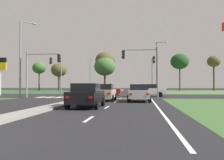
{
  "coord_description": "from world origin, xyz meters",
  "views": [
    {
      "loc": [
        5.73,
        -5.69,
        1.46
      ],
      "look_at": [
        1.4,
        33.31,
        2.26
      ],
      "focal_mm": 41.49,
      "sensor_mm": 36.0,
      "label": 1
    }
  ],
  "objects": [
    {
      "name": "car_beige_sixth",
      "position": [
        2.33,
        18.25,
        0.81
      ],
      "size": [
        2.05,
        4.17,
        1.58
      ],
      "color": "#BCAD8E",
      "rests_on": "ground"
    },
    {
      "name": "crosswalk_bar_near",
      "position": [
        -6.4,
        24.8,
        0.01
      ],
      "size": [
        0.7,
        2.8,
        0.01
      ],
      "primitive_type": "cube",
      "color": "silver",
      "rests_on": "ground"
    },
    {
      "name": "street_lamp_second",
      "position": [
        -8.38,
        23.69,
        5.09
      ],
      "size": [
        1.68,
        1.28,
        9.16
      ],
      "color": "gray",
      "rests_on": "ground"
    },
    {
      "name": "treeline_fourth",
      "position": [
        -3.34,
        59.36,
        6.2
      ],
      "size": [
        5.43,
        5.43,
        8.53
      ],
      "color": "#423323",
      "rests_on": "ground"
    },
    {
      "name": "grass_verge_far_left",
      "position": [
        -25.5,
        54.5,
        0.0
      ],
      "size": [
        35.0,
        35.0,
        0.01
      ],
      "primitive_type": "cube",
      "color": "#2D4C28",
      "rests_on": "ground"
    },
    {
      "name": "car_blue_seventh",
      "position": [
        -2.39,
        38.28,
        0.81
      ],
      "size": [
        2.06,
        4.42,
        1.58
      ],
      "rotation": [
        0.0,
        0.0,
        3.14
      ],
      "color": "navy",
      "rests_on": "ground"
    },
    {
      "name": "car_black_near",
      "position": [
        2.17,
        11.06,
        0.81
      ],
      "size": [
        2.02,
        4.31,
        1.59
      ],
      "color": "black",
      "rests_on": "ground"
    },
    {
      "name": "car_red_third",
      "position": [
        0.76,
        30.32,
        0.77
      ],
      "size": [
        4.37,
        2.09,
        1.51
      ],
      "rotation": [
        0.0,
        0.0,
        -1.57
      ],
      "color": "#A31919",
      "rests_on": "ground"
    },
    {
      "name": "street_lamp_fourth",
      "position": [
        -8.41,
        66.27,
        4.92
      ],
      "size": [
        1.36,
        2.0,
        8.75
      ],
      "color": "gray",
      "rests_on": "ground"
    },
    {
      "name": "treeline_fifth",
      "position": [
        15.88,
        63.23,
        7.65
      ],
      "size": [
        4.75,
        4.75,
        9.71
      ],
      "color": "#423323",
      "rests_on": "ground"
    },
    {
      "name": "treeline_second",
      "position": [
        -16.41,
        62.57,
        5.59
      ],
      "size": [
        4.3,
        4.3,
        7.47
      ],
      "color": "#423323",
      "rests_on": "ground"
    },
    {
      "name": "car_white_fourth",
      "position": [
        6.7,
        28.02,
        0.82
      ],
      "size": [
        4.63,
        1.95,
        1.61
      ],
      "rotation": [
        0.0,
        0.0,
        1.57
      ],
      "color": "silver",
      "rests_on": "ground"
    },
    {
      "name": "street_lamp_third",
      "position": [
        8.66,
        39.66,
        5.02
      ],
      "size": [
        1.97,
        1.02,
        8.99
      ],
      "color": "gray",
      "rests_on": "ground"
    },
    {
      "name": "crosswalk_bar_fifth",
      "position": [
        -1.8,
        24.8,
        0.01
      ],
      "size": [
        0.7,
        2.8,
        0.01
      ],
      "primitive_type": "cube",
      "color": "silver",
      "rests_on": "ground"
    },
    {
      "name": "treeline_sixth",
      "position": [
        24.85,
        64.69,
        7.61
      ],
      "size": [
        3.45,
        3.45,
        9.23
      ],
      "color": "#423323",
      "rests_on": "ground"
    },
    {
      "name": "median_island_near",
      "position": [
        0.0,
        11.0,
        0.07
      ],
      "size": [
        1.2,
        22.0,
        0.14
      ],
      "primitive_type": "cube",
      "color": "gray",
      "rests_on": "ground"
    },
    {
      "name": "lane_dash_third",
      "position": [
        3.5,
        17.3,
        0.01
      ],
      "size": [
        0.14,
        2.0,
        0.01
      ],
      "primitive_type": "cube",
      "color": "silver",
      "rests_on": "ground"
    },
    {
      "name": "car_navy_fifth",
      "position": [
        -2.3,
        50.87,
        0.82
      ],
      "size": [
        2.0,
        4.23,
        1.61
      ],
      "rotation": [
        0.0,
        0.0,
        3.14
      ],
      "color": "#161E47",
      "rests_on": "ground"
    },
    {
      "name": "fuel_price_totem",
      "position": [
        -14.51,
        29.72,
        3.98
      ],
      "size": [
        1.8,
        0.24,
        5.47
      ],
      "color": "silver",
      "rests_on": "ground"
    },
    {
      "name": "traffic_signal_far_right",
      "position": [
        7.6,
        34.57,
        4.08
      ],
      "size": [
        0.32,
        5.63,
        5.86
      ],
      "color": "gray",
      "rests_on": "ground"
    },
    {
      "name": "traffic_signal_far_left",
      "position": [
        -7.6,
        34.68,
        4.09
      ],
      "size": [
        0.32,
        5.38,
        5.9
      ],
      "color": "gray",
      "rests_on": "ground"
    },
    {
      "name": "lane_dash_fourth",
      "position": [
        3.5,
        23.3,
        0.01
      ],
      "size": [
        0.14,
        2.0,
        0.01
      ],
      "primitive_type": "cube",
      "color": "silver",
      "rests_on": "ground"
    },
    {
      "name": "car_grey_eighth",
      "position": [
        -2.4,
        43.59,
        0.76
      ],
      "size": [
        2.06,
        4.44,
        1.48
      ],
      "rotation": [
        0.0,
        0.0,
        3.14
      ],
      "color": "slate",
      "rests_on": "ground"
    },
    {
      "name": "pedestrian_at_median",
      "position": [
        0.18,
        43.44,
        1.27
      ],
      "size": [
        0.34,
        0.34,
        1.86
      ],
      "rotation": [
        0.0,
        0.0,
        2.43
      ],
      "color": "#4C4C4C",
      "rests_on": "median_island_far"
    },
    {
      "name": "edge_line_right",
      "position": [
        6.85,
        12.0,
        0.01
      ],
      "size": [
        0.14,
        24.0,
        0.01
      ],
      "primitive_type": "cube",
      "color": "silver",
      "rests_on": "ground"
    },
    {
      "name": "lane_dash_near",
      "position": [
        3.5,
        5.3,
        0.01
      ],
      "size": [
        0.14,
        2.0,
        0.01
      ],
      "primitive_type": "cube",
      "color": "silver",
      "rests_on": "ground"
    },
    {
      "name": "crosswalk_bar_third",
      "position": [
        -4.1,
        24.8,
        0.01
      ],
      "size": [
        0.7,
        2.8,
        0.01
      ],
      "primitive_type": "cube",
      "color": "silver",
      "rests_on": "ground"
    },
    {
      "name": "crosswalk_bar_fourth",
      "position": [
        -2.95,
        24.8,
        0.01
      ],
      "size": [
        0.7,
        2.8,
        0.01
      ],
      "primitive_type": "cube",
      "color": "silver",
      "rests_on": "ground"
    },
    {
      "name": "car_silver_second",
      "position": [
        5.6,
        17.74,
        0.79
      ],
      "size": [
        2.02,
        4.35,
        1.55
      ],
      "color": "#B7B7BC",
      "rests_on": "ground"
    },
    {
      "name": "traffic_signal_near_left",
      "position": [
        -6.06,
        23.4,
        3.69
      ],
      "size": [
        4.23,
        0.32,
        5.38
      ],
      "color": "gray",
      "rests_on": "ground"
    },
    {
      "name": "lane_dash_second",
      "position": [
        3.5,
        11.3,
        0.01
      ],
      "size": [
        0.14,
        2.0,
        0.01
      ],
      "primitive_type": "cube",
      "color": "silver",
      "rests_on": "ground"
    },
    {
      "name": "median_island_far",
      "position": [
        0.0,
        55.0,
        0.07
      ],
      "size": [
        1.2,
        36.0,
        0.14
      ],
      "primitive_type": "cube",
      "color": "gray",
      "rests_on": "ground"
    },
    {
      "name": "crosswalk_bar_second",
      "position": [
        -5.25,
        24.8,
        0.01
      ],
      "size": [
        0.7,
        2.8,
        0.01
      ],
      "primitive_type": "cube",
      "color": "silver",
      "rests_on": "ground"
    },
    {
      "name": "stop_bar_near",
      "position": [
        3.8,
        23.0,
        0.01
      ],
      "size": [
        6.4,
        0.5,
        0.01
      ],
      "primitive_type": "cube",
      "color": "silver",
      "rests_on": "ground"
    },
    {
      "name": "traffic_signal_near_right",
      "position": [
        6.15,
        23.4,
        3.89
      ],
      "size": [
        4.13,
        0.32,
        5.71
      ],
      "color": "gray",
      "rests_on": "ground"
    },
    {
      "name": "crosswalk_bar_sixth",
      "position": [
        -0.65,
        24.8,
        0.01
      ],
      "size": [
        0.7,
        2.8,
        0.01
      ],
      "primitive_type": "cube",
      "color": "silver",
      "rests_on": "ground"
    },
    {
      "name": "treeline_near",
      "position": [
        -22.88,
        64.76,
        6.36
      ],
      "size": [
        3.85,
        3.85,
        8.04
      ],
      "color": "#423323",
      "rests_on": "ground"
    },
    {
      "name": "treeline_third",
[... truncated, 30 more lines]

